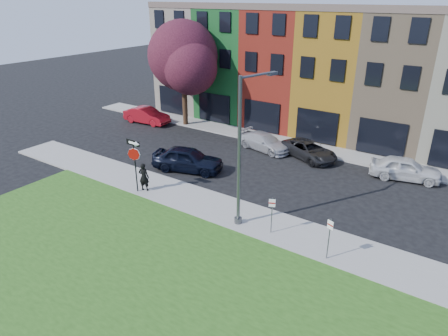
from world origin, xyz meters
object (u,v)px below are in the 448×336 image
Objects in this scene: man at (144,177)px; street_lamp at (242,153)px; stop_sign at (134,155)px; sedan_near at (188,159)px.

street_lamp reaches higher than man.
stop_sign reaches higher than sedan_near.
street_lamp reaches higher than sedan_near.
stop_sign is 1.86× the size of man.
street_lamp is at bearing 5.81° from stop_sign.
sedan_near is at bearing 86.20° from stop_sign.
man is at bearing 161.89° from sedan_near.
street_lamp is (7.09, 0.57, 1.52)m from stop_sign.
stop_sign is 0.63× the size of sedan_near.
stop_sign is 7.28m from street_lamp.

